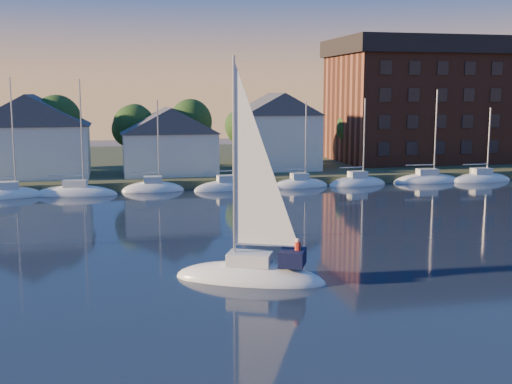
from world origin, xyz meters
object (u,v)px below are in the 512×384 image
object	(u,v)px
clubhouse_east	(277,130)
hero_sailboat	(252,271)
clubhouse_centre	(169,140)
clubhouse_west	(31,135)
condo_block	(439,100)

from	to	relation	value
clubhouse_east	hero_sailboat	bearing A→B (deg)	-106.25
clubhouse_centre	hero_sailboat	xyz separation A→B (m)	(0.87, -43.05, -4.55)
clubhouse_centre	hero_sailboat	distance (m)	43.29
hero_sailboat	clubhouse_east	bearing A→B (deg)	-81.42
clubhouse_west	clubhouse_centre	size ratio (longest dim) A/B	1.18
clubhouse_east	clubhouse_west	bearing A→B (deg)	-178.09
clubhouse_east	hero_sailboat	world-z (taller)	hero_sailboat
clubhouse_centre	condo_block	world-z (taller)	condo_block
condo_block	clubhouse_centre	bearing A→B (deg)	-168.76
clubhouse_west	clubhouse_east	distance (m)	30.02
condo_block	clubhouse_west	bearing A→B (deg)	-172.93
clubhouse_centre	clubhouse_east	xyz separation A→B (m)	(14.00, 2.00, 0.87)
clubhouse_east	hero_sailboat	distance (m)	47.23
clubhouse_west	clubhouse_east	size ratio (longest dim) A/B	1.30
clubhouse_east	condo_block	world-z (taller)	condo_block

